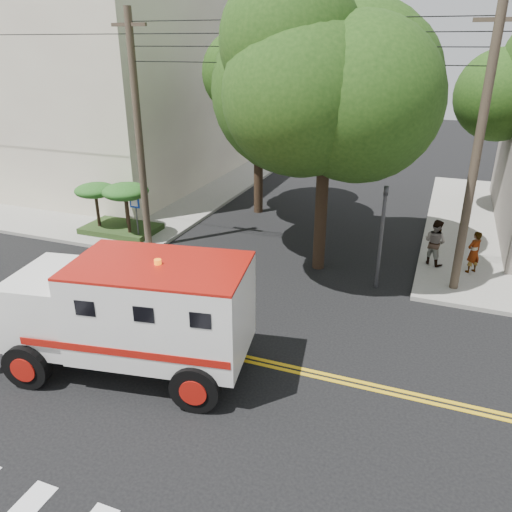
% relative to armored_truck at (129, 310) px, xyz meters
% --- Properties ---
extents(ground, '(100.00, 100.00, 0.00)m').
position_rel_armored_truck_xyz_m(ground, '(1.34, 1.41, -1.74)').
color(ground, black).
rests_on(ground, ground).
extents(sidewalk_nw, '(17.00, 17.00, 0.15)m').
position_rel_armored_truck_xyz_m(sidewalk_nw, '(-12.16, 14.91, -1.66)').
color(sidewalk_nw, gray).
rests_on(sidewalk_nw, ground).
extents(building_left, '(16.00, 14.00, 10.00)m').
position_rel_armored_truck_xyz_m(building_left, '(-14.16, 16.41, 3.41)').
color(building_left, beige).
rests_on(building_left, sidewalk_nw).
extents(utility_pole_left, '(0.28, 0.28, 9.00)m').
position_rel_armored_truck_xyz_m(utility_pole_left, '(-4.26, 7.41, 2.76)').
color(utility_pole_left, '#382D23').
rests_on(utility_pole_left, ground).
extents(utility_pole_right, '(0.28, 0.28, 9.00)m').
position_rel_armored_truck_xyz_m(utility_pole_right, '(7.64, 7.61, 2.76)').
color(utility_pole_right, '#382D23').
rests_on(utility_pole_right, ground).
extents(tree_main, '(6.08, 5.70, 9.85)m').
position_rel_armored_truck_xyz_m(tree_main, '(3.28, 7.62, 5.46)').
color(tree_main, black).
rests_on(tree_main, ground).
extents(tree_left, '(4.48, 4.20, 7.70)m').
position_rel_armored_truck_xyz_m(tree_left, '(-1.33, 13.20, 3.99)').
color(tree_left, black).
rests_on(tree_left, ground).
extents(traffic_signal, '(0.15, 0.18, 3.60)m').
position_rel_armored_truck_xyz_m(traffic_signal, '(5.14, 7.01, 0.49)').
color(traffic_signal, '#3F3F42').
rests_on(traffic_signal, ground).
extents(accessibility_sign, '(0.45, 0.10, 2.02)m').
position_rel_armored_truck_xyz_m(accessibility_sign, '(-4.86, 7.58, -0.37)').
color(accessibility_sign, '#3F3F42').
rests_on(accessibility_sign, ground).
extents(palm_planter, '(3.52, 2.63, 2.36)m').
position_rel_armored_truck_xyz_m(palm_planter, '(-6.09, 8.04, -0.09)').
color(palm_planter, '#1E3314').
rests_on(palm_planter, sidewalk_nw).
extents(armored_truck, '(7.00, 3.59, 3.05)m').
position_rel_armored_truck_xyz_m(armored_truck, '(0.00, 0.00, 0.00)').
color(armored_truck, silver).
rests_on(armored_truck, ground).
extents(pedestrian_a, '(0.67, 0.66, 1.56)m').
position_rel_armored_truck_xyz_m(pedestrian_a, '(8.19, 9.16, -0.80)').
color(pedestrian_a, gray).
rests_on(pedestrian_a, sidewalk_ne).
extents(pedestrian_b, '(1.06, 1.00, 1.74)m').
position_rel_armored_truck_xyz_m(pedestrian_b, '(6.84, 9.44, -0.72)').
color(pedestrian_b, gray).
rests_on(pedestrian_b, sidewalk_ne).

